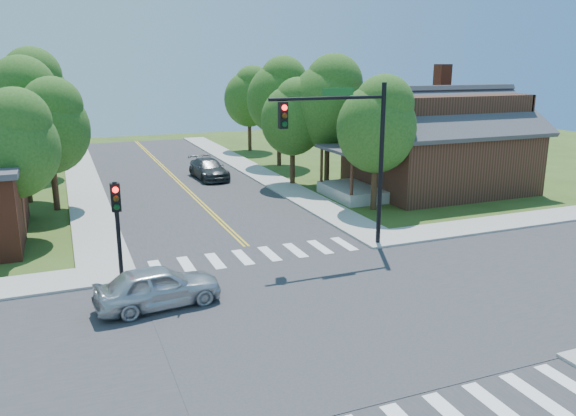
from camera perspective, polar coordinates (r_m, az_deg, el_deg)
name	(u,v)px	position (r m, az deg, el deg)	size (l,w,h in m)	color
ground	(318,315)	(18.69, 3.06, -10.81)	(100.00, 100.00, 0.00)	#324B17
road_ns	(318,314)	(18.68, 3.06, -10.75)	(10.00, 90.00, 0.04)	#2D2D30
road_ew	(318,314)	(18.68, 3.06, -10.74)	(90.00, 10.00, 0.04)	#2D2D30
intersection_patch	(318,315)	(18.69, 3.06, -10.81)	(10.20, 10.20, 0.06)	#2D2D30
sidewalk_ne	(430,183)	(39.51, 14.20, 2.52)	(40.00, 40.00, 0.14)	#9E9B93
crosswalk_north	(256,255)	(24.01, -3.24, -4.82)	(8.85, 2.00, 0.01)	white
centerline	(318,314)	(18.67, 3.06, -10.68)	(0.30, 90.00, 0.01)	yellow
signal_mast_ne	(348,140)	(23.86, 6.07, 6.88)	(5.30, 0.42, 7.20)	black
signal_pole_nw	(117,212)	(21.57, -17.00, -0.42)	(0.34, 0.42, 3.80)	black
house_ne	(439,138)	(37.31, 15.06, 6.86)	(13.05, 8.80, 7.11)	black
tree_e_a	(378,122)	(31.05, 9.18, 8.59)	(4.38, 4.16, 7.44)	#382314
tree_e_b	(329,100)	(37.21, 4.23, 10.88)	(5.07, 4.82, 8.62)	#382314
tree_e_c	(280,94)	(44.58, -0.81, 11.47)	(5.04, 4.78, 8.56)	#382314
tree_e_d	(250,95)	(52.68, -3.88, 11.37)	(4.59, 4.36, 7.81)	#382314
tree_w_a	(13,142)	(28.05, -26.15, 6.08)	(4.12, 3.91, 7.00)	#382314
tree_w_b	(20,108)	(35.68, -25.54, 9.19)	(4.97, 4.72, 8.45)	#382314
tree_w_c	(31,93)	(43.77, -24.67, 10.60)	(5.36, 5.10, 9.12)	#382314
tree_w_d	(39,110)	(51.88, -23.98, 9.12)	(3.78, 3.59, 6.43)	#382314
tree_house	(294,115)	(37.19, 0.62, 9.41)	(4.19, 3.98, 7.13)	#382314
tree_bldg	(50,124)	(33.17, -23.03, 7.87)	(4.31, 4.10, 7.33)	#382314
car_silver	(158,288)	(19.43, -13.05, -7.88)	(4.31, 2.09, 1.42)	silver
car_dgrey	(209,170)	(40.09, -8.05, 3.89)	(2.21, 4.85, 1.38)	#2F3334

